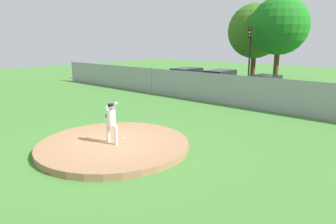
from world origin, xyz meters
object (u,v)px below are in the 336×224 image
parked_car_red (265,86)px  parked_car_navy (187,78)px  pitcher_youth (111,119)px  baseball (123,138)px  parked_car_slate (220,81)px  traffic_light_near (250,47)px

parked_car_red → parked_car_navy: bearing=-177.1°
pitcher_youth → parked_car_navy: pitcher_youth is taller
parked_car_navy → baseball: bearing=-61.3°
pitcher_youth → parked_car_navy: (-7.63, 14.41, -0.36)m
parked_car_red → parked_car_navy: parked_car_navy is taller
parked_car_slate → parked_car_navy: bearing=-171.2°
parked_car_red → parked_car_navy: (-7.16, -0.37, 0.07)m
baseball → traffic_light_near: size_ratio=0.01×
parked_car_navy → parked_car_slate: bearing=8.8°
pitcher_youth → traffic_light_near: 18.93m
baseball → pitcher_youth: bearing=-85.5°
baseball → parked_car_slate: 15.00m
parked_car_slate → traffic_light_near: 4.53m
baseball → traffic_light_near: (-3.64, 17.83, 3.28)m
baseball → parked_car_navy: 15.78m
pitcher_youth → traffic_light_near: bearing=101.3°
parked_car_red → parked_car_navy: size_ratio=0.88×
pitcher_youth → parked_car_red: 14.79m
parked_car_red → parked_car_slate: 4.01m
baseball → parked_car_slate: parked_car_slate is taller
baseball → parked_car_navy: bearing=118.7°
parked_car_red → parked_car_slate: bearing=178.3°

